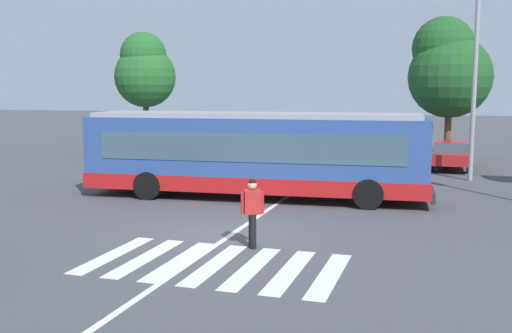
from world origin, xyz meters
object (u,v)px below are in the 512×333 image
at_px(parked_car_blue, 392,152).
at_px(background_tree_right, 448,68).
at_px(pedestrian_crossing_street, 252,209).
at_px(parked_car_champagne, 191,146).
at_px(twin_arm_street_lamp, 476,55).
at_px(parked_car_red, 450,153).
at_px(parked_car_silver, 236,148).
at_px(city_transit_bus, 255,154).
at_px(parked_car_white, 339,151).
at_px(background_tree_left, 145,71).
at_px(parked_car_teal, 289,148).

distance_m(parked_car_blue, background_tree_right, 5.86).
bearing_deg(background_tree_right, pedestrian_crossing_street, -102.77).
xyz_separation_m(parked_car_champagne, twin_arm_street_lamp, (14.51, -3.38, 4.56)).
xyz_separation_m(parked_car_champagne, parked_car_red, (13.71, 0.33, 0.00)).
bearing_deg(parked_car_red, pedestrian_crossing_street, -105.81).
relative_size(parked_car_silver, twin_arm_street_lamp, 0.54).
xyz_separation_m(city_transit_bus, background_tree_right, (6.51, 13.44, 3.42)).
xyz_separation_m(parked_car_white, background_tree_left, (-12.41, 2.60, 4.25)).
relative_size(pedestrian_crossing_street, parked_car_white, 0.38).
bearing_deg(parked_car_champagne, parked_car_white, -0.60).
bearing_deg(parked_car_silver, city_transit_bus, -66.93).
distance_m(pedestrian_crossing_street, background_tree_right, 20.78).
relative_size(parked_car_champagne, parked_car_white, 0.99).
relative_size(parked_car_champagne, parked_car_teal, 0.99).
relative_size(city_transit_bus, twin_arm_street_lamp, 1.45).
bearing_deg(parked_car_champagne, parked_car_silver, -5.40).
relative_size(parked_car_champagne, background_tree_left, 0.61).
relative_size(parked_car_red, twin_arm_street_lamp, 0.53).
xyz_separation_m(city_transit_bus, parked_car_red, (6.77, 10.39, -0.82)).
distance_m(background_tree_left, background_tree_right, 17.59).
height_order(twin_arm_street_lamp, background_tree_left, twin_arm_street_lamp).
bearing_deg(parked_car_champagne, twin_arm_street_lamp, -13.12).
height_order(background_tree_left, background_tree_right, background_tree_right).
bearing_deg(parked_car_silver, parked_car_red, 3.11).
height_order(parked_car_champagne, background_tree_right, background_tree_right).
height_order(parked_car_silver, parked_car_teal, same).
bearing_deg(background_tree_right, parked_car_blue, -128.95).
distance_m(parked_car_blue, parked_car_red, 2.81).
xyz_separation_m(parked_car_teal, twin_arm_street_lamp, (8.96, -3.74, 4.56)).
bearing_deg(parked_car_teal, background_tree_right, 20.95).
xyz_separation_m(parked_car_silver, background_tree_right, (10.68, 3.64, 4.24)).
bearing_deg(parked_car_blue, parked_car_silver, -176.53).
xyz_separation_m(parked_car_teal, background_tree_left, (-9.67, 2.16, 4.25)).
relative_size(city_transit_bus, parked_car_blue, 2.75).
xyz_separation_m(parked_car_champagne, parked_car_blue, (10.90, 0.23, 0.00)).
xyz_separation_m(parked_car_red, background_tree_right, (-0.26, 3.05, 4.24)).
height_order(city_transit_bus, parked_car_red, city_transit_bus).
distance_m(parked_car_champagne, parked_car_red, 13.71).
xyz_separation_m(pedestrian_crossing_street, twin_arm_street_lamp, (5.57, 13.12, 4.36)).
height_order(pedestrian_crossing_street, parked_car_teal, pedestrian_crossing_street).
xyz_separation_m(pedestrian_crossing_street, parked_car_blue, (1.96, 16.73, -0.20)).
distance_m(parked_car_silver, parked_car_white, 5.53).
height_order(city_transit_bus, parked_car_silver, city_transit_bus).
distance_m(twin_arm_street_lamp, background_tree_right, 6.85).
bearing_deg(city_transit_bus, background_tree_left, 131.33).
height_order(parked_car_red, background_tree_left, background_tree_left).
bearing_deg(twin_arm_street_lamp, parked_car_blue, 134.97).
bearing_deg(twin_arm_street_lamp, city_transit_bus, -138.59).
relative_size(parked_car_teal, twin_arm_street_lamp, 0.53).
bearing_deg(city_transit_bus, parked_car_teal, 97.61).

